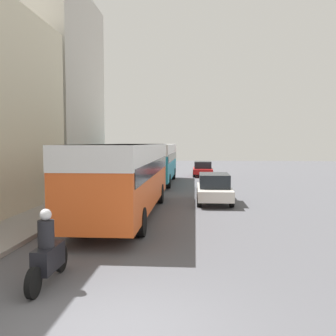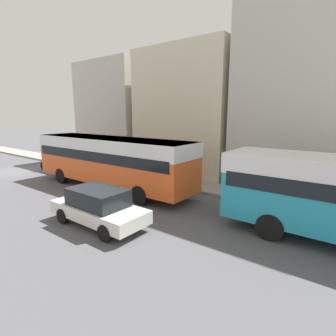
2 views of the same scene
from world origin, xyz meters
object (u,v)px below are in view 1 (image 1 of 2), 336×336
at_px(bus_lead, 126,170).
at_px(motorcycle_behind_lead, 48,254).
at_px(car_crossing, 214,188).
at_px(pedestrian_near_curb, 79,186).
at_px(car_far_curb, 203,168).
at_px(bus_following, 157,158).

relative_size(bus_lead, motorcycle_behind_lead, 5.12).
bearing_deg(car_crossing, pedestrian_near_curb, -164.14).
height_order(car_far_curb, pedestrian_near_curb, pedestrian_near_curb).
height_order(car_crossing, pedestrian_near_curb, pedestrian_near_curb).
distance_m(bus_lead, car_far_curb, 20.05).
bearing_deg(bus_lead, motorcycle_behind_lead, -92.23).
xyz_separation_m(motorcycle_behind_lead, pedestrian_near_curb, (-2.41, 9.89, 0.38)).
xyz_separation_m(bus_lead, car_crossing, (3.99, 3.86, -1.23)).
bearing_deg(bus_following, pedestrian_near_curb, -103.78).
relative_size(bus_lead, car_crossing, 2.63).
bearing_deg(motorcycle_behind_lead, bus_lead, 87.77).
bearing_deg(car_crossing, bus_following, 113.37).
distance_m(bus_lead, motorcycle_behind_lead, 8.05).
distance_m(bus_following, car_crossing, 10.11).
bearing_deg(motorcycle_behind_lead, bus_following, 89.13).
bearing_deg(bus_lead, car_crossing, 44.06).
height_order(motorcycle_behind_lead, car_crossing, motorcycle_behind_lead).
distance_m(car_far_curb, pedestrian_near_curb, 18.84).
distance_m(bus_lead, pedestrian_near_curb, 3.49).
bearing_deg(pedestrian_near_curb, bus_lead, -35.75).
height_order(bus_lead, bus_following, bus_lead).
distance_m(motorcycle_behind_lead, car_crossing, 12.56).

